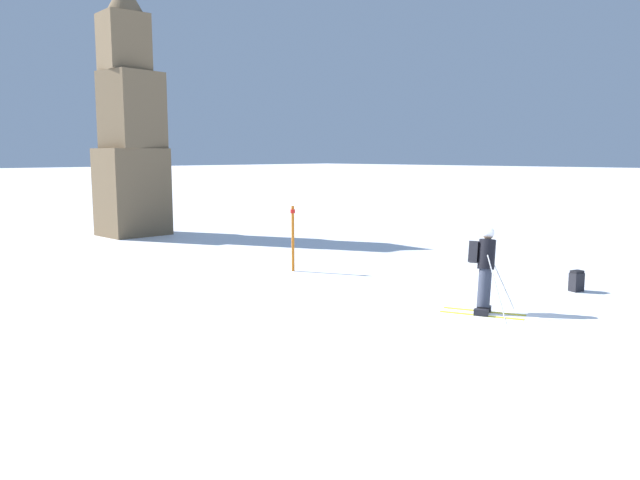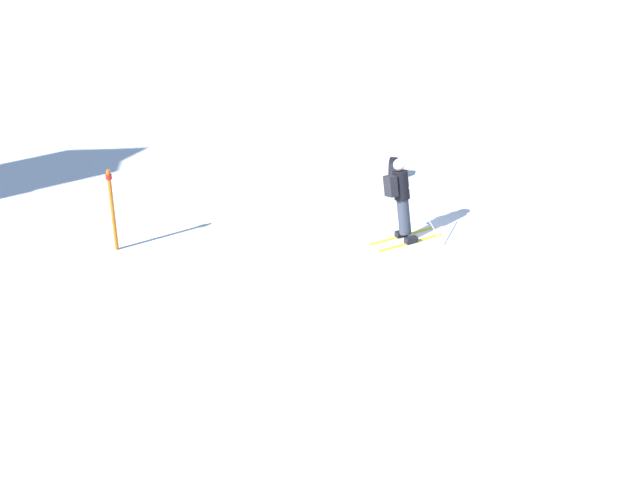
% 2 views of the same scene
% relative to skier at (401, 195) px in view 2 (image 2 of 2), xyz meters
% --- Properties ---
extents(ground_plane, '(300.00, 300.00, 0.00)m').
position_rel_skier_xyz_m(ground_plane, '(-0.78, -0.11, -0.97)').
color(ground_plane, white).
extents(skier, '(1.31, 1.71, 1.77)m').
position_rel_skier_xyz_m(skier, '(0.00, 0.00, 0.00)').
color(skier, yellow).
rests_on(skier, ground).
extents(spare_backpack, '(0.35, 0.30, 0.50)m').
position_rel_skier_xyz_m(spare_backpack, '(3.23, -0.58, -0.73)').
color(spare_backpack, black).
rests_on(spare_backpack, ground).
extents(trail_marker, '(0.13, 0.13, 1.82)m').
position_rel_skier_xyz_m(trail_marker, '(0.25, 6.07, 0.03)').
color(trail_marker, orange).
rests_on(trail_marker, ground).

